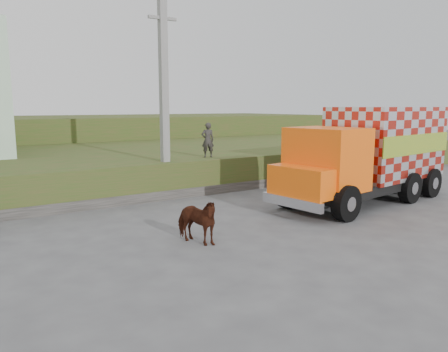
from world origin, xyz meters
TOP-DOWN VIEW (x-y plane):
  - ground at (0.00, 0.00)m, footprint 120.00×120.00m
  - embankment at (0.00, 10.00)m, footprint 40.00×12.00m
  - embankment_far at (0.00, 22.00)m, footprint 40.00×12.00m
  - retaining_strip at (-2.00, 4.20)m, footprint 16.00×0.50m
  - utility_pole at (-1.00, 4.60)m, footprint 1.20×0.30m
  - cargo_truck at (5.50, -0.51)m, footprint 8.65×3.78m
  - cow at (-3.05, -1.54)m, footprint 1.20×1.69m
  - pedestrian at (1.27, 4.96)m, footprint 0.66×0.54m

SIDE VIEW (x-z plane):
  - ground at x=0.00m, z-range 0.00..0.00m
  - retaining_strip at x=-2.00m, z-range 0.00..0.40m
  - cow at x=-3.05m, z-range 0.00..1.30m
  - embankment at x=0.00m, z-range 0.00..1.50m
  - embankment_far at x=0.00m, z-range 0.00..3.00m
  - cargo_truck at x=5.50m, z-range 0.06..3.80m
  - pedestrian at x=1.27m, z-range 1.50..3.05m
  - utility_pole at x=-1.00m, z-range 0.08..8.07m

